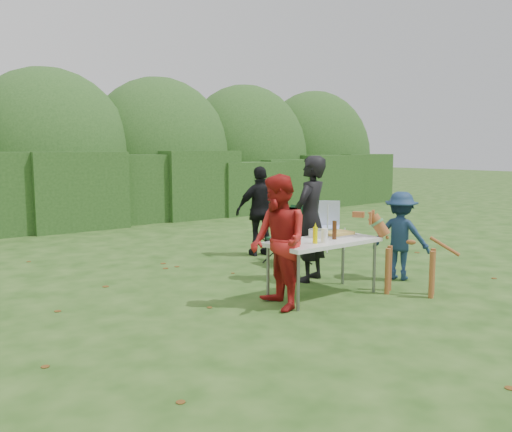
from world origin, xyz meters
TOP-DOWN VIEW (x-y plane):
  - ground at (0.00, 0.00)m, footprint 80.00×80.00m
  - hedge_row at (0.00, 8.00)m, footprint 22.00×1.40m
  - shrub_backdrop at (0.00, 9.60)m, footprint 20.00×2.60m
  - folding_table at (0.40, -0.06)m, footprint 1.50×0.70m
  - person_cook at (0.85, 0.66)m, footprint 0.77×0.64m
  - person_red_jacket at (-0.40, -0.11)m, footprint 0.79×0.91m
  - person_black_puffy at (1.46, 2.56)m, footprint 1.00×0.65m
  - child at (1.95, -0.08)m, footprint 0.77×0.95m
  - dog at (1.37, -0.69)m, footprint 0.95×1.18m
  - camping_chair at (1.33, 1.69)m, footprint 0.66×0.66m
  - lawn_chair at (2.78, 2.23)m, footprint 0.77×0.77m
  - food_tray at (0.77, 0.05)m, footprint 0.45×0.30m
  - focaccia_bread at (0.77, 0.05)m, footprint 0.40×0.26m
  - mustard_bottle at (0.13, -0.19)m, footprint 0.06×0.06m
  - ketchup_bottle at (-0.08, -0.11)m, footprint 0.06×0.06m
  - beer_bottle at (0.54, -0.12)m, footprint 0.06×0.06m
  - paper_towel_roll at (-0.15, 0.11)m, footprint 0.12×0.12m
  - cup_stack at (0.25, -0.22)m, footprint 0.08×0.08m
  - pasta_bowl at (0.50, 0.13)m, footprint 0.26×0.26m
  - plate_stack at (-0.23, -0.09)m, footprint 0.24×0.24m

SIDE VIEW (x-z plane):
  - ground at x=0.00m, z-range 0.00..0.00m
  - lawn_chair at x=2.78m, z-range 0.00..0.92m
  - camping_chair at x=1.33m, z-range 0.00..0.97m
  - dog at x=1.37m, z-range 0.00..1.05m
  - child at x=1.95m, z-range 0.00..1.28m
  - folding_table at x=0.40m, z-range 0.32..1.06m
  - food_tray at x=0.77m, z-range 0.74..0.76m
  - plate_stack at x=-0.23m, z-range 0.74..0.79m
  - focaccia_bread at x=0.77m, z-range 0.76..0.80m
  - pasta_bowl at x=0.50m, z-range 0.74..0.84m
  - person_black_puffy at x=1.46m, z-range 0.00..1.59m
  - person_red_jacket at x=-0.40m, z-range 0.00..1.61m
  - cup_stack at x=0.25m, z-range 0.74..0.92m
  - mustard_bottle at x=0.13m, z-range 0.74..0.94m
  - hedge_row at x=0.00m, z-range 0.00..1.70m
  - ketchup_bottle at x=-0.08m, z-range 0.74..0.96m
  - beer_bottle at x=0.54m, z-range 0.74..0.98m
  - paper_towel_roll at x=-0.15m, z-range 0.74..1.00m
  - person_cook at x=0.85m, z-range 0.00..1.80m
  - shrub_backdrop at x=0.00m, z-range 0.00..3.20m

